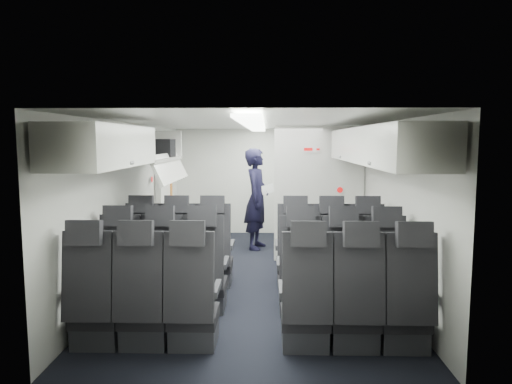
{
  "coord_description": "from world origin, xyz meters",
  "views": [
    {
      "loc": [
        0.16,
        -6.36,
        1.91
      ],
      "look_at": [
        0.0,
        0.4,
        1.15
      ],
      "focal_mm": 32.0,
      "sensor_mm": 36.0,
      "label": 1
    }
  ],
  "objects_px": {
    "seat_row_mid": "(252,277)",
    "seat_row_front": "(254,257)",
    "carry_on_bag": "(159,148)",
    "boarding_door": "(165,195)",
    "flight_attendant": "(257,199)",
    "galley_unit": "(306,189)",
    "seat_row_rear": "(249,306)"
  },
  "relations": [
    {
      "from": "seat_row_rear",
      "to": "boarding_door",
      "type": "distance_m",
      "value": 4.25
    },
    {
      "from": "seat_row_mid",
      "to": "boarding_door",
      "type": "relative_size",
      "value": 1.79
    },
    {
      "from": "galley_unit",
      "to": "flight_attendant",
      "type": "relative_size",
      "value": 1.07
    },
    {
      "from": "seat_row_mid",
      "to": "galley_unit",
      "type": "bearing_deg",
      "value": 77.12
    },
    {
      "from": "seat_row_rear",
      "to": "carry_on_bag",
      "type": "xyz_separation_m",
      "value": [
        -1.38,
        2.42,
        1.41
      ]
    },
    {
      "from": "seat_row_front",
      "to": "seat_row_rear",
      "type": "xyz_separation_m",
      "value": [
        0.0,
        -1.8,
        0.0
      ]
    },
    {
      "from": "flight_attendant",
      "to": "boarding_door",
      "type": "bearing_deg",
      "value": 104.7
    },
    {
      "from": "seat_row_front",
      "to": "boarding_door",
      "type": "distance_m",
      "value": 2.71
    },
    {
      "from": "galley_unit",
      "to": "carry_on_bag",
      "type": "height_order",
      "value": "carry_on_bag"
    },
    {
      "from": "flight_attendant",
      "to": "carry_on_bag",
      "type": "height_order",
      "value": "carry_on_bag"
    },
    {
      "from": "seat_row_mid",
      "to": "seat_row_rear",
      "type": "bearing_deg",
      "value": -90.0
    },
    {
      "from": "galley_unit",
      "to": "seat_row_mid",
      "type": "bearing_deg",
      "value": -102.88
    },
    {
      "from": "seat_row_front",
      "to": "boarding_door",
      "type": "xyz_separation_m",
      "value": [
        -1.64,
        2.09,
        0.55
      ]
    },
    {
      "from": "seat_row_mid",
      "to": "seat_row_rear",
      "type": "xyz_separation_m",
      "value": [
        0.0,
        -0.9,
        0.0
      ]
    },
    {
      "from": "galley_unit",
      "to": "carry_on_bag",
      "type": "distance_m",
      "value": 3.62
    },
    {
      "from": "carry_on_bag",
      "to": "seat_row_mid",
      "type": "bearing_deg",
      "value": -44.8
    },
    {
      "from": "seat_row_front",
      "to": "seat_row_rear",
      "type": "relative_size",
      "value": 1.0
    },
    {
      "from": "carry_on_bag",
      "to": "flight_attendant",
      "type": "bearing_deg",
      "value": 51.81
    },
    {
      "from": "seat_row_rear",
      "to": "seat_row_front",
      "type": "bearing_deg",
      "value": 90.0
    },
    {
      "from": "flight_attendant",
      "to": "carry_on_bag",
      "type": "distance_m",
      "value": 2.26
    },
    {
      "from": "galley_unit",
      "to": "boarding_door",
      "type": "distance_m",
      "value": 2.84
    },
    {
      "from": "flight_attendant",
      "to": "seat_row_rear",
      "type": "bearing_deg",
      "value": -168.05
    },
    {
      "from": "boarding_door",
      "to": "flight_attendant",
      "type": "relative_size",
      "value": 1.05
    },
    {
      "from": "seat_row_front",
      "to": "flight_attendant",
      "type": "height_order",
      "value": "flight_attendant"
    },
    {
      "from": "seat_row_rear",
      "to": "flight_attendant",
      "type": "relative_size",
      "value": 1.87
    },
    {
      "from": "seat_row_front",
      "to": "carry_on_bag",
      "type": "distance_m",
      "value": 2.06
    },
    {
      "from": "boarding_door",
      "to": "flight_attendant",
      "type": "height_order",
      "value": "boarding_door"
    },
    {
      "from": "seat_row_mid",
      "to": "seat_row_front",
      "type": "bearing_deg",
      "value": 90.0
    },
    {
      "from": "seat_row_front",
      "to": "carry_on_bag",
      "type": "xyz_separation_m",
      "value": [
        -1.38,
        0.62,
        1.41
      ]
    },
    {
      "from": "seat_row_mid",
      "to": "flight_attendant",
      "type": "xyz_separation_m",
      "value": [
        -0.02,
        3.07,
        0.49
      ]
    },
    {
      "from": "seat_row_mid",
      "to": "galley_unit",
      "type": "relative_size",
      "value": 1.75
    },
    {
      "from": "flight_attendant",
      "to": "carry_on_bag",
      "type": "relative_size",
      "value": 4.23
    }
  ]
}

